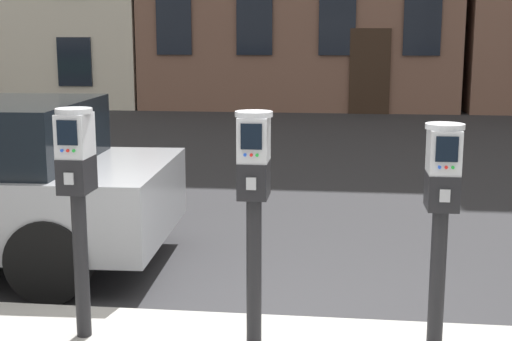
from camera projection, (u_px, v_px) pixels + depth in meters
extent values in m
cylinder|color=black|center=(81.00, 265.00, 4.33)|extent=(0.09, 0.09, 0.91)
cube|color=black|center=(77.00, 174.00, 4.22)|extent=(0.17, 0.24, 0.21)
cube|color=#A5A8AD|center=(69.00, 179.00, 4.10)|extent=(0.06, 0.01, 0.07)
cube|color=#B7BABF|center=(75.00, 135.00, 4.18)|extent=(0.17, 0.23, 0.26)
cube|color=black|center=(67.00, 133.00, 4.06)|extent=(0.12, 0.01, 0.14)
cylinder|color=blue|center=(62.00, 151.00, 4.08)|extent=(0.02, 0.01, 0.02)
cylinder|color=red|center=(68.00, 151.00, 4.07)|extent=(0.02, 0.01, 0.02)
cylinder|color=green|center=(74.00, 151.00, 4.07)|extent=(0.02, 0.01, 0.02)
cylinder|color=#B7BABF|center=(74.00, 111.00, 4.15)|extent=(0.22, 0.22, 0.03)
cylinder|color=black|center=(254.00, 272.00, 4.20)|extent=(0.09, 0.09, 0.91)
cube|color=black|center=(254.00, 179.00, 4.10)|extent=(0.17, 0.24, 0.21)
cube|color=#A5A8AD|center=(251.00, 184.00, 3.98)|extent=(0.06, 0.01, 0.07)
cube|color=#B7BABF|center=(254.00, 139.00, 4.05)|extent=(0.17, 0.23, 0.26)
cube|color=black|center=(251.00, 137.00, 3.93)|extent=(0.12, 0.01, 0.14)
cylinder|color=blue|center=(245.00, 155.00, 3.95)|extent=(0.02, 0.01, 0.02)
cylinder|color=red|center=(251.00, 155.00, 3.95)|extent=(0.02, 0.01, 0.02)
cylinder|color=green|center=(258.00, 155.00, 3.95)|extent=(0.02, 0.01, 0.02)
cylinder|color=#B7BABF|center=(254.00, 114.00, 4.03)|extent=(0.22, 0.22, 0.03)
cylinder|color=black|center=(437.00, 282.00, 4.08)|extent=(0.09, 0.09, 0.87)
cube|color=black|center=(442.00, 191.00, 3.98)|extent=(0.17, 0.24, 0.20)
cube|color=#A5A8AD|center=(445.00, 196.00, 3.86)|extent=(0.06, 0.01, 0.07)
cube|color=#B7BABF|center=(444.00, 151.00, 3.94)|extent=(0.17, 0.23, 0.25)
cube|color=black|center=(447.00, 149.00, 3.82)|extent=(0.12, 0.01, 0.14)
cylinder|color=blue|center=(440.00, 167.00, 3.84)|extent=(0.02, 0.01, 0.02)
cylinder|color=red|center=(446.00, 167.00, 3.84)|extent=(0.02, 0.01, 0.02)
cylinder|color=green|center=(453.00, 168.00, 3.83)|extent=(0.02, 0.01, 0.02)
cylinder|color=#B7BABF|center=(445.00, 126.00, 3.91)|extent=(0.22, 0.22, 0.03)
cylinder|color=black|center=(50.00, 260.00, 5.30)|extent=(0.65, 0.25, 0.64)
cylinder|color=black|center=(111.00, 207.00, 6.91)|extent=(0.65, 0.25, 0.64)
cube|color=black|center=(74.00, 62.00, 18.43)|extent=(0.90, 0.06, 1.25)
cube|color=black|center=(174.00, 23.00, 17.94)|extent=(0.90, 0.06, 1.60)
cube|color=black|center=(254.00, 22.00, 17.70)|extent=(0.90, 0.06, 1.60)
cube|color=black|center=(337.00, 22.00, 17.46)|extent=(0.90, 0.06, 1.60)
cube|color=black|center=(422.00, 22.00, 17.22)|extent=(0.90, 0.06, 1.60)
cube|color=black|center=(370.00, 72.00, 17.59)|extent=(1.00, 0.07, 2.10)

